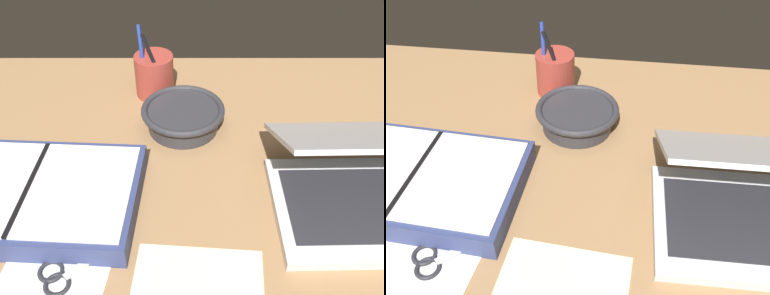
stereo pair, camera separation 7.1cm
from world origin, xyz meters
TOP-DOWN VIEW (x-y plane):
  - desk_top at (0.00, 0.00)cm, footprint 140.00×100.00cm
  - laptop at (25.57, 2.11)cm, footprint 30.98×26.89cm
  - bowl at (-4.83, 22.24)cm, footprint 16.57×16.57cm
  - pen_cup at (-11.24, 34.31)cm, footprint 8.37×8.37cm
  - planner at (-29.26, 1.49)cm, footprint 36.06×24.51cm
  - scissors at (-21.41, -11.69)cm, footprint 12.37×10.06cm

SIDE VIEW (x-z plane):
  - desk_top at x=0.00cm, z-range 0.00..2.00cm
  - scissors at x=-21.41cm, z-range 1.94..2.74cm
  - planner at x=-29.26cm, z-range 1.91..6.56cm
  - bowl at x=-4.83cm, z-range 2.31..7.26cm
  - laptop at x=25.57cm, z-range -1.86..15.11cm
  - pen_cup at x=-11.24cm, z-range -1.17..14.69cm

